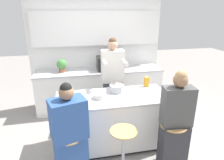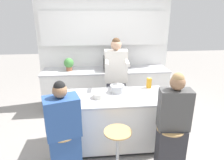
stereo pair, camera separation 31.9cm
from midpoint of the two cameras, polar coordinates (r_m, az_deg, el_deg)
ground_plane at (r=3.67m, az=2.74°, el=-17.71°), size 16.00×16.00×0.00m
wall_back at (r=4.77m, az=-0.20°, el=11.28°), size 3.09×0.22×2.70m
back_counter at (r=4.73m, az=0.20°, el=-2.35°), size 2.87×0.68×0.92m
kitchen_island at (r=3.41m, az=2.87°, el=-11.58°), size 1.81×0.79×0.90m
bar_stool_leftmost at (r=2.91m, az=-10.25°, el=-19.87°), size 0.38×0.38×0.70m
bar_stool_center at (r=2.91m, az=4.93°, el=-19.61°), size 0.38×0.38×0.70m
bar_stool_rightmost at (r=3.11m, az=18.86°, el=-17.88°), size 0.38×0.38×0.70m
person_cooking at (r=3.84m, az=3.48°, el=-1.16°), size 0.46×0.58×1.74m
person_wrapped_blanket at (r=2.71m, az=-10.19°, el=-15.47°), size 0.49×0.40×1.42m
person_seated_near at (r=2.96m, az=19.92°, el=-13.08°), size 0.44×0.31×1.48m
cooking_pot at (r=3.35m, az=4.23°, el=-2.55°), size 0.33×0.24×0.12m
fruit_bowl at (r=3.14m, az=-0.94°, el=-4.46°), size 0.19×0.19×0.08m
coffee_cup_near at (r=3.13m, az=-7.92°, el=-4.56°), size 0.10×0.07×0.09m
banana_bunch at (r=3.20m, az=17.44°, el=-5.26°), size 0.15×0.11×0.05m
juice_carton at (r=3.62m, az=13.03°, el=-0.87°), size 0.07×0.07×0.19m
microwave at (r=4.52m, az=2.97°, el=4.78°), size 0.52×0.34×0.31m
potted_plant at (r=4.53m, az=-10.28°, el=4.59°), size 0.22×0.22×0.29m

